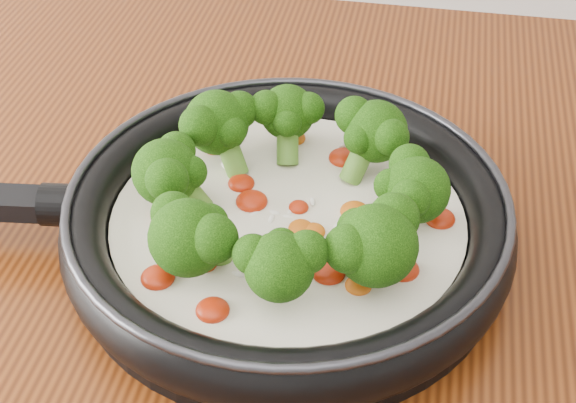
# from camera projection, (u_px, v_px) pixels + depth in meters

# --- Properties ---
(skillet) EXTENTS (0.56, 0.38, 0.10)m
(skillet) POSITION_uv_depth(u_px,v_px,m) (284.00, 216.00, 0.64)
(skillet) COLOR black
(skillet) RESTS_ON counter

